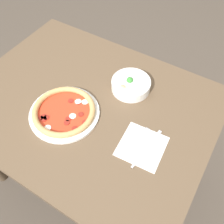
% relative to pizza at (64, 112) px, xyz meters
% --- Properties ---
extents(ground_plane, '(8.00, 8.00, 0.00)m').
position_rel_pizza_xyz_m(ground_plane, '(0.05, 0.11, -0.78)').
color(ground_plane, '#4C4238').
extents(dining_table, '(1.18, 0.91, 0.76)m').
position_rel_pizza_xyz_m(dining_table, '(0.05, 0.11, -0.13)').
color(dining_table, brown).
rests_on(dining_table, ground_plane).
extents(pizza, '(0.32, 0.32, 0.04)m').
position_rel_pizza_xyz_m(pizza, '(0.00, 0.00, 0.00)').
color(pizza, white).
rests_on(pizza, dining_table).
extents(bowl, '(0.19, 0.19, 0.07)m').
position_rel_pizza_xyz_m(bowl, '(0.18, 0.30, 0.01)').
color(bowl, white).
rests_on(bowl, dining_table).
extents(napkin, '(0.20, 0.20, 0.00)m').
position_rel_pizza_xyz_m(napkin, '(0.38, 0.03, -0.02)').
color(napkin, white).
rests_on(napkin, dining_table).
extents(fork, '(0.03, 0.18, 0.00)m').
position_rel_pizza_xyz_m(fork, '(0.35, 0.03, -0.01)').
color(fork, silver).
rests_on(fork, napkin).
extents(knife, '(0.04, 0.22, 0.01)m').
position_rel_pizza_xyz_m(knife, '(0.40, 0.03, -0.01)').
color(knife, silver).
rests_on(knife, napkin).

